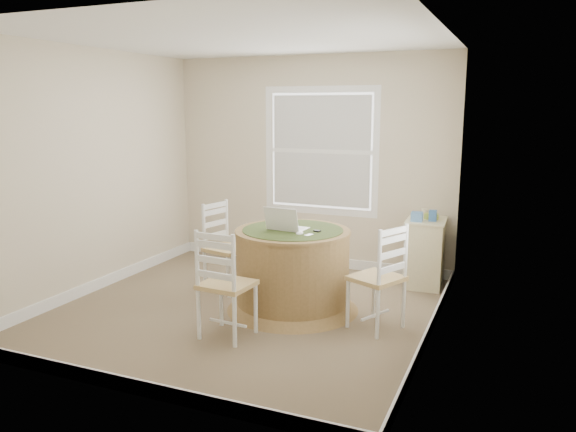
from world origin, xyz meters
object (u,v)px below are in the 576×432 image
at_px(laptop, 287,226).
at_px(corner_chest, 425,252).
at_px(chair_right, 376,278).
at_px(chair_left, 228,248).
at_px(round_table, 293,266).
at_px(chair_near, 227,284).

bearing_deg(laptop, corner_chest, -125.70).
relative_size(chair_right, laptop, 2.51).
height_order(chair_left, chair_right, same).
distance_m(chair_left, laptop, 0.94).
xyz_separation_m(round_table, chair_right, (0.88, -0.16, 0.04)).
bearing_deg(chair_near, laptop, -100.12).
xyz_separation_m(chair_right, corner_chest, (0.20, 1.44, -0.10)).
bearing_deg(chair_right, laptop, -72.91).
xyz_separation_m(chair_left, corner_chest, (1.95, 1.02, -0.10)).
distance_m(round_table, laptop, 0.41).
height_order(chair_left, chair_near, same).
distance_m(round_table, chair_left, 0.91).
bearing_deg(chair_near, chair_right, -144.63).
distance_m(round_table, chair_near, 0.89).
bearing_deg(laptop, chair_left, -14.19).
bearing_deg(chair_right, chair_left, -78.20).
relative_size(round_table, chair_right, 1.38).
xyz_separation_m(round_table, chair_near, (-0.27, -0.84, 0.04)).
bearing_deg(laptop, round_table, -151.97).
height_order(chair_left, corner_chest, chair_left).
bearing_deg(corner_chest, chair_left, -155.66).
height_order(laptop, corner_chest, laptop).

